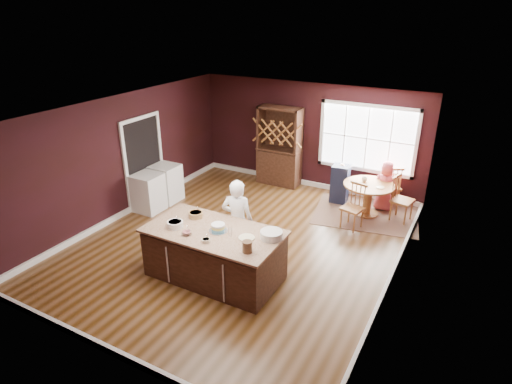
% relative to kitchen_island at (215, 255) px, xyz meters
% --- Properties ---
extents(room_shell, '(7.00, 7.00, 7.00)m').
position_rel_kitchen_island_xyz_m(room_shell, '(-0.20, 1.23, 0.91)').
color(room_shell, brown).
rests_on(room_shell, ground).
extents(window, '(2.36, 0.10, 1.66)m').
position_rel_kitchen_island_xyz_m(window, '(1.30, 4.70, 1.06)').
color(window, white).
rests_on(window, room_shell).
extents(doorway, '(0.08, 1.26, 2.13)m').
position_rel_kitchen_island_xyz_m(doorway, '(-3.17, 1.83, 0.59)').
color(doorway, white).
rests_on(doorway, room_shell).
extents(kitchen_island, '(2.35, 1.23, 0.92)m').
position_rel_kitchen_island_xyz_m(kitchen_island, '(0.00, 0.00, 0.00)').
color(kitchen_island, black).
rests_on(kitchen_island, ground).
extents(dining_table, '(1.14, 1.14, 0.75)m').
position_rel_kitchen_island_xyz_m(dining_table, '(1.69, 3.71, 0.10)').
color(dining_table, '#945E26').
rests_on(dining_table, ground).
extents(baker, '(0.67, 0.52, 1.60)m').
position_rel_kitchen_island_xyz_m(baker, '(0.05, 0.70, 0.36)').
color(baker, white).
rests_on(baker, ground).
extents(layer_cake, '(0.33, 0.33, 0.13)m').
position_rel_kitchen_island_xyz_m(layer_cake, '(0.08, 0.02, 0.55)').
color(layer_cake, white).
rests_on(layer_cake, kitchen_island).
extents(bowl_blue, '(0.28, 0.28, 0.11)m').
position_rel_kitchen_island_xyz_m(bowl_blue, '(-0.65, -0.21, 0.53)').
color(bowl_blue, silver).
rests_on(bowl_blue, kitchen_island).
extents(bowl_yellow, '(0.26, 0.26, 0.10)m').
position_rel_kitchen_island_xyz_m(bowl_yellow, '(-0.56, 0.27, 0.53)').
color(bowl_yellow, '#AD7D59').
rests_on(bowl_yellow, kitchen_island).
extents(bowl_pink, '(0.17, 0.17, 0.06)m').
position_rel_kitchen_island_xyz_m(bowl_pink, '(-0.31, -0.34, 0.51)').
color(bowl_pink, silver).
rests_on(bowl_pink, kitchen_island).
extents(bowl_olive, '(0.14, 0.14, 0.05)m').
position_rel_kitchen_island_xyz_m(bowl_olive, '(0.11, -0.38, 0.51)').
color(bowl_olive, '#F2EBAE').
rests_on(bowl_olive, kitchen_island).
extents(drinking_glass, '(0.07, 0.07, 0.14)m').
position_rel_kitchen_island_xyz_m(drinking_glass, '(0.34, -0.02, 0.55)').
color(drinking_glass, silver).
rests_on(drinking_glass, kitchen_island).
extents(dinner_plate, '(0.27, 0.27, 0.02)m').
position_rel_kitchen_island_xyz_m(dinner_plate, '(0.62, 0.04, 0.49)').
color(dinner_plate, '#F9F6AC').
rests_on(dinner_plate, kitchen_island).
extents(white_tub, '(0.37, 0.37, 0.13)m').
position_rel_kitchen_island_xyz_m(white_tub, '(0.98, 0.23, 0.54)').
color(white_tub, silver).
rests_on(white_tub, kitchen_island).
extents(stoneware_crock, '(0.16, 0.16, 0.19)m').
position_rel_kitchen_island_xyz_m(stoneware_crock, '(0.84, -0.33, 0.57)').
color(stoneware_crock, brown).
rests_on(stoneware_crock, kitchen_island).
extents(toy_figurine, '(0.05, 0.05, 0.09)m').
position_rel_kitchen_island_xyz_m(toy_figurine, '(0.73, -0.24, 0.52)').
color(toy_figurine, yellow).
rests_on(toy_figurine, kitchen_island).
extents(rug, '(2.56, 2.14, 0.01)m').
position_rel_kitchen_island_xyz_m(rug, '(1.69, 3.71, -0.43)').
color(rug, brown).
rests_on(rug, ground).
extents(chair_east, '(0.50, 0.52, 1.05)m').
position_rel_kitchen_island_xyz_m(chair_east, '(2.43, 3.78, 0.09)').
color(chair_east, '#9A5F30').
rests_on(chair_east, ground).
extents(chair_south, '(0.51, 0.49, 1.01)m').
position_rel_kitchen_island_xyz_m(chair_south, '(1.57, 2.91, 0.07)').
color(chair_south, brown).
rests_on(chair_south, ground).
extents(chair_north, '(0.57, 0.57, 1.02)m').
position_rel_kitchen_island_xyz_m(chair_north, '(2.02, 4.49, 0.07)').
color(chair_north, brown).
rests_on(chair_north, ground).
extents(seated_woman, '(0.62, 0.44, 1.19)m').
position_rel_kitchen_island_xyz_m(seated_woman, '(1.96, 4.16, 0.16)').
color(seated_woman, '#C74E57').
rests_on(seated_woman, ground).
extents(high_chair, '(0.43, 0.43, 0.98)m').
position_rel_kitchen_island_xyz_m(high_chair, '(0.91, 4.09, 0.05)').
color(high_chair, '#212641').
rests_on(high_chair, ground).
extents(toddler, '(0.18, 0.14, 0.26)m').
position_rel_kitchen_island_xyz_m(toddler, '(0.94, 4.06, 0.37)').
color(toddler, '#8CA5BF').
rests_on(toddler, high_chair).
extents(table_plate, '(0.18, 0.18, 0.01)m').
position_rel_kitchen_island_xyz_m(table_plate, '(1.96, 3.63, 0.32)').
color(table_plate, beige).
rests_on(table_plate, dining_table).
extents(table_cup, '(0.16, 0.16, 0.10)m').
position_rel_kitchen_island_xyz_m(table_cup, '(1.54, 3.83, 0.36)').
color(table_cup, silver).
rests_on(table_cup, dining_table).
extents(hutch, '(1.13, 0.47, 2.08)m').
position_rel_kitchen_island_xyz_m(hutch, '(-0.90, 4.45, 0.60)').
color(hutch, black).
rests_on(hutch, ground).
extents(washer, '(0.61, 0.59, 0.89)m').
position_rel_kitchen_island_xyz_m(washer, '(-2.84, 1.51, 0.01)').
color(washer, silver).
rests_on(washer, ground).
extents(dryer, '(0.62, 0.60, 0.90)m').
position_rel_kitchen_island_xyz_m(dryer, '(-2.84, 2.15, 0.01)').
color(dryer, silver).
rests_on(dryer, ground).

